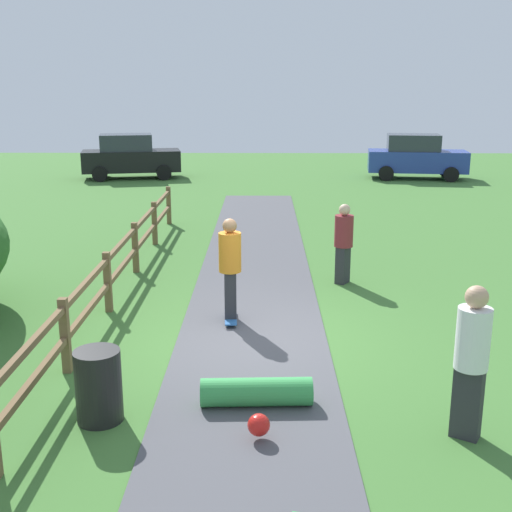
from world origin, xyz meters
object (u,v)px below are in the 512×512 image
at_px(skater_fallen, 257,395).
at_px(parked_car_black, 130,156).
at_px(bystander_maroon, 344,240).
at_px(bystander_white, 472,355).
at_px(parked_car_blue, 416,157).
at_px(skater_riding, 230,265).
at_px(trash_bin, 99,386).

xyz_separation_m(skater_fallen, parked_car_black, (-5.76, 21.13, 0.76)).
xyz_separation_m(bystander_maroon, parked_car_black, (-7.47, 15.67, 0.06)).
bearing_deg(bystander_white, parked_car_blue, 78.78).
bearing_deg(bystander_maroon, skater_fallen, -107.43).
height_order(bystander_white, parked_car_black, parked_car_black).
distance_m(skater_riding, bystander_maroon, 3.21).
bearing_deg(skater_fallen, bystander_maroon, 72.57).
relative_size(trash_bin, parked_car_black, 0.20).
xyz_separation_m(trash_bin, bystander_white, (4.32, -0.34, 0.57)).
height_order(parked_car_blue, parked_car_black, same).
relative_size(skater_riding, skater_fallen, 1.26).
distance_m(skater_fallen, parked_car_black, 21.91).
bearing_deg(skater_riding, bystander_maroon, 46.79).
relative_size(bystander_white, bystander_maroon, 1.11).
bearing_deg(bystander_maroon, parked_car_black, 115.49).
distance_m(bystander_white, parked_car_blue, 22.20).
relative_size(skater_riding, bystander_white, 0.98).
xyz_separation_m(trash_bin, parked_car_blue, (8.64, 21.44, 0.51)).
xyz_separation_m(skater_riding, bystander_white, (2.90, -3.75, -0.01)).
height_order(skater_riding, bystander_maroon, skater_riding).
height_order(trash_bin, skater_riding, skater_riding).
bearing_deg(bystander_maroon, bystander_white, -83.39).
distance_m(trash_bin, skater_riding, 3.74).
relative_size(skater_fallen, parked_car_blue, 0.32).
bearing_deg(bystander_white, bystander_maroon, 96.61).
xyz_separation_m(trash_bin, bystander_maroon, (3.61, 5.75, 0.45)).
bearing_deg(parked_car_black, bystander_white, -69.40).
bearing_deg(parked_car_blue, skater_riding, -111.83).
relative_size(bystander_white, parked_car_blue, 0.42).
bearing_deg(skater_fallen, bystander_white, -14.61).
bearing_deg(trash_bin, bystander_white, -4.52).
xyz_separation_m(parked_car_blue, parked_car_black, (-12.50, -0.02, 0.00)).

